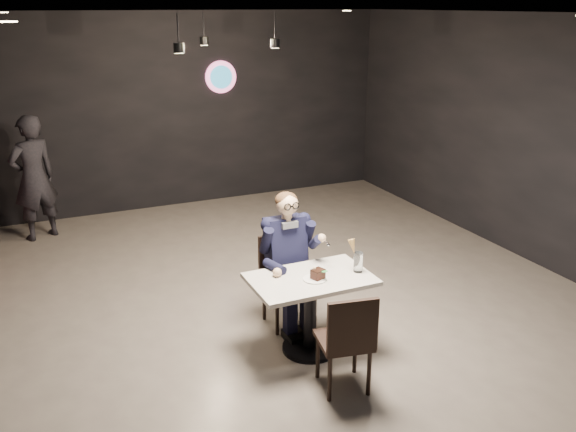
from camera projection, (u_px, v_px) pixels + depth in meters
name	position (u px, v px, depth m)	size (l,w,h in m)	color
floor	(292.00, 332.00, 6.06)	(9.00, 9.00, 0.00)	slate
wall_sign	(221.00, 77.00, 9.56)	(0.50, 0.06, 0.50)	pink
pendant_lights	(219.00, 23.00, 6.83)	(1.40, 1.20, 0.36)	black
main_table	(310.00, 314.00, 5.63)	(1.10, 0.70, 0.75)	silver
chair_far	(286.00, 282.00, 6.08)	(0.42, 0.46, 0.92)	black
chair_near	(344.00, 338.00, 5.06)	(0.42, 0.46, 0.92)	black
seated_man	(286.00, 258.00, 5.99)	(0.60, 0.80, 1.44)	black
dessert_plate	(315.00, 279.00, 5.46)	(0.22, 0.22, 0.01)	white
cake_slice	(318.00, 274.00, 5.45)	(0.11, 0.09, 0.08)	black
mint_leaf	(325.00, 271.00, 5.41)	(0.06, 0.04, 0.01)	#298035
sundae_glass	(358.00, 262.00, 5.59)	(0.08, 0.08, 0.19)	silver
wafer_cone	(353.00, 247.00, 5.54)	(0.07, 0.07, 0.14)	#B18C48
passerby	(34.00, 178.00, 8.24)	(0.63, 0.41, 1.72)	black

